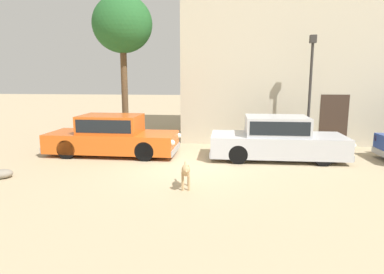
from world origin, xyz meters
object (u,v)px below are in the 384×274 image
Objects in this scene: parked_sedan_second at (277,138)px; stray_dog_spotted at (186,171)px; acacia_tree_left at (122,26)px; street_lamp at (311,80)px; parked_sedan_nearest at (112,135)px.

parked_sedan_second is 4.43m from stray_dog_spotted.
acacia_tree_left is (-6.04, 2.42, 4.13)m from parked_sedan_second.
street_lamp reaches higher than stray_dog_spotted.
acacia_tree_left reaches higher than parked_sedan_second.
parked_sedan_second is at bearing 0.44° from parked_sedan_nearest.
parked_sedan_nearest is 0.78× the size of acacia_tree_left.
parked_sedan_nearest is 5.84m from parked_sedan_second.
parked_sedan_nearest is 4.88× the size of stray_dog_spotted.
parked_sedan_second is 4.75× the size of stray_dog_spotted.
stray_dog_spotted is 6.67m from street_lamp.
acacia_tree_left is at bearing 95.88° from parked_sedan_nearest.
acacia_tree_left is (-0.20, 2.36, 4.14)m from parked_sedan_nearest.
acacia_tree_left is at bearing 158.05° from parked_sedan_second.
parked_sedan_second is (5.84, -0.06, 0.01)m from parked_sedan_nearest.
stray_dog_spotted is at bearing -128.20° from parked_sedan_second.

